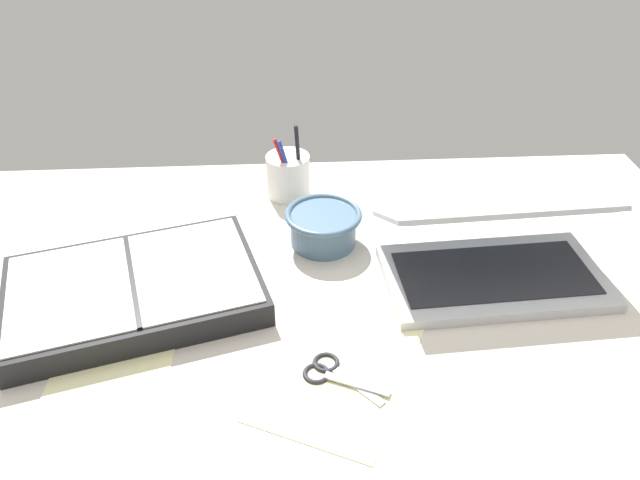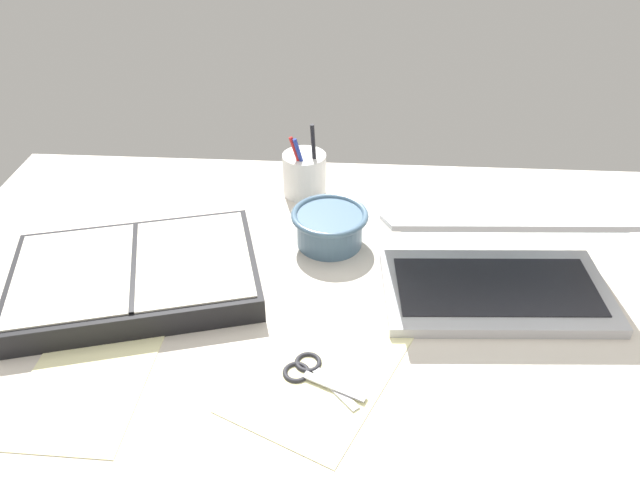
{
  "view_description": "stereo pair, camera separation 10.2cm",
  "coord_description": "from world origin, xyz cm",
  "px_view_note": "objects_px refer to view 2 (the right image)",
  "views": [
    {
      "loc": [
        -6.69,
        -72.87,
        67.56
      ],
      "look_at": [
        -1.8,
        10.16,
        9.0
      ],
      "focal_mm": 35.0,
      "sensor_mm": 36.0,
      "label": 1
    },
    {
      "loc": [
        3.47,
        -72.85,
        67.56
      ],
      "look_at": [
        -1.8,
        10.16,
        9.0
      ],
      "focal_mm": 35.0,
      "sensor_mm": 36.0,
      "label": 2
    }
  ],
  "objects_px": {
    "laptop": "(496,267)",
    "scissors": "(310,372)",
    "planner": "(136,275)",
    "bowl": "(330,226)",
    "pen_cup": "(305,174)"
  },
  "relations": [
    {
      "from": "laptop",
      "to": "scissors",
      "type": "relative_size",
      "value": 3.14
    },
    {
      "from": "scissors",
      "to": "planner",
      "type": "bearing_deg",
      "value": -173.58
    },
    {
      "from": "laptop",
      "to": "bowl",
      "type": "distance_m",
      "value": 0.3
    },
    {
      "from": "bowl",
      "to": "pen_cup",
      "type": "relative_size",
      "value": 0.86
    },
    {
      "from": "laptop",
      "to": "scissors",
      "type": "height_order",
      "value": "laptop"
    },
    {
      "from": "bowl",
      "to": "scissors",
      "type": "relative_size",
      "value": 1.16
    },
    {
      "from": "planner",
      "to": "bowl",
      "type": "bearing_deg",
      "value": 9.25
    },
    {
      "from": "bowl",
      "to": "pen_cup",
      "type": "distance_m",
      "value": 0.18
    },
    {
      "from": "bowl",
      "to": "planner",
      "type": "relative_size",
      "value": 0.31
    },
    {
      "from": "laptop",
      "to": "bowl",
      "type": "xyz_separation_m",
      "value": [
        -0.27,
        0.11,
        -0.01
      ]
    },
    {
      "from": "laptop",
      "to": "pen_cup",
      "type": "distance_m",
      "value": 0.44
    },
    {
      "from": "bowl",
      "to": "scissors",
      "type": "xyz_separation_m",
      "value": [
        -0.01,
        -0.32,
        -0.03
      ]
    },
    {
      "from": "pen_cup",
      "to": "planner",
      "type": "relative_size",
      "value": 0.36
    },
    {
      "from": "laptop",
      "to": "bowl",
      "type": "relative_size",
      "value": 2.71
    },
    {
      "from": "laptop",
      "to": "planner",
      "type": "relative_size",
      "value": 0.84
    }
  ]
}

